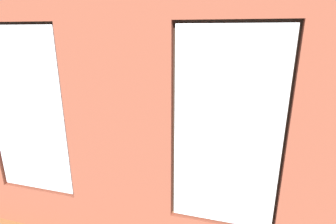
{
  "coord_description": "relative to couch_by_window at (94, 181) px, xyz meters",
  "views": [
    {
      "loc": [
        -1.22,
        5.26,
        2.5
      ],
      "look_at": [
        0.13,
        0.4,
        0.94
      ],
      "focal_mm": 28.0,
      "sensor_mm": 36.0,
      "label": 1
    }
  ],
  "objects": [
    {
      "name": "ground_plane",
      "position": [
        -0.79,
        -2.21,
        -0.38
      ],
      "size": [
        6.7,
        6.47,
        0.1
      ],
      "primitive_type": "cube",
      "color": "brown"
    },
    {
      "name": "brick_wall_with_windows",
      "position": [
        -0.79,
        0.65,
        1.16
      ],
      "size": [
        6.1,
        0.3,
        3.04
      ],
      "color": "brown",
      "rests_on": "ground_plane"
    },
    {
      "name": "white_wall_right",
      "position": [
        2.21,
        -2.01,
        1.19
      ],
      "size": [
        0.1,
        5.47,
        3.04
      ],
      "primitive_type": "cube",
      "color": "silver",
      "rests_on": "ground_plane"
    },
    {
      "name": "couch_by_window",
      "position": [
        0.0,
        0.0,
        0.0
      ],
      "size": [
        1.76,
        0.87,
        0.8
      ],
      "color": "black",
      "rests_on": "ground_plane"
    },
    {
      "name": "couch_left",
      "position": [
        -3.15,
        -1.42,
        -0.0
      ],
      "size": [
        0.88,
        2.07,
        0.8
      ],
      "rotation": [
        0.0,
        0.0,
        1.56
      ],
      "color": "black",
      "rests_on": "ground_plane"
    },
    {
      "name": "coffee_table",
      "position": [
        -0.38,
        -2.49,
        0.04
      ],
      "size": [
        1.49,
        0.86,
        0.42
      ],
      "color": "olive",
      "rests_on": "ground_plane"
    },
    {
      "name": "cup_ceramic",
      "position": [
        0.07,
        -2.37,
        0.14
      ],
      "size": [
        0.08,
        0.08,
        0.1
      ],
      "primitive_type": "cylinder",
      "color": "#33567F",
      "rests_on": "coffee_table"
    },
    {
      "name": "remote_silver",
      "position": [
        -0.79,
        -2.64,
        0.1
      ],
      "size": [
        0.17,
        0.06,
        0.02
      ],
      "primitive_type": "cube",
      "rotation": [
        0.0,
        0.0,
        4.68
      ],
      "color": "#B2B2B7",
      "rests_on": "coffee_table"
    },
    {
      "name": "remote_gray",
      "position": [
        -0.38,
        -2.49,
        0.1
      ],
      "size": [
        0.14,
        0.17,
        0.02
      ],
      "primitive_type": "cube",
      "rotation": [
        0.0,
        0.0,
        2.49
      ],
      "color": "#59595B",
      "rests_on": "coffee_table"
    },
    {
      "name": "remote_black",
      "position": [
        -0.49,
        -2.37,
        0.1
      ],
      "size": [
        0.18,
        0.09,
        0.02
      ],
      "primitive_type": "cube",
      "rotation": [
        0.0,
        0.0,
        1.34
      ],
      "color": "black",
      "rests_on": "coffee_table"
    },
    {
      "name": "media_console",
      "position": [
        1.91,
        -2.67,
        -0.06
      ],
      "size": [
        1.25,
        0.42,
        0.54
      ],
      "primitive_type": "cube",
      "color": "black",
      "rests_on": "ground_plane"
    },
    {
      "name": "tv_flatscreen",
      "position": [
        1.91,
        -2.67,
        0.56
      ],
      "size": [
        0.98,
        0.2,
        0.7
      ],
      "color": "black",
      "rests_on": "media_console"
    },
    {
      "name": "papasan_chair",
      "position": [
        0.18,
        -4.36,
        0.12
      ],
      "size": [
        1.15,
        1.15,
        0.71
      ],
      "color": "olive",
      "rests_on": "ground_plane"
    },
    {
      "name": "potted_plant_foreground_right",
      "position": [
        1.61,
        -4.39,
        0.22
      ],
      "size": [
        0.57,
        0.57,
        0.83
      ],
      "color": "beige",
      "rests_on": "ground_plane"
    },
    {
      "name": "potted_plant_between_couches",
      "position": [
        -1.33,
        -0.05,
        0.14
      ],
      "size": [
        0.68,
        0.69,
        1.16
      ],
      "color": "#9E5638",
      "rests_on": "ground_plane"
    },
    {
      "name": "potted_plant_by_left_couch",
      "position": [
        -2.75,
        -2.9,
        -0.0
      ],
      "size": [
        0.23,
        0.23,
        0.49
      ],
      "color": "beige",
      "rests_on": "ground_plane"
    },
    {
      "name": "potted_plant_corner_near_left",
      "position": [
        -3.28,
        -4.45,
        0.56
      ],
      "size": [
        1.1,
        1.06,
        1.38
      ],
      "color": "gray",
      "rests_on": "ground_plane"
    },
    {
      "name": "potted_plant_near_tv",
      "position": [
        1.36,
        -1.59,
        0.26
      ],
      "size": [
        0.88,
        0.93,
        1.17
      ],
      "color": "brown",
      "rests_on": "ground_plane"
    },
    {
      "name": "potted_plant_mid_room_small",
      "position": [
        -1.34,
        -3.09,
        0.07
      ],
      "size": [
        0.42,
        0.42,
        0.61
      ],
      "color": "#47423D",
      "rests_on": "ground_plane"
    }
  ]
}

